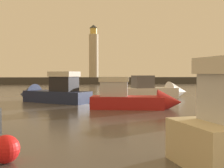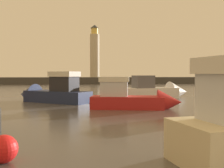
{
  "view_description": "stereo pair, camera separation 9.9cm",
  "coord_description": "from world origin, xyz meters",
  "px_view_note": "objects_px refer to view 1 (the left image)",
  "views": [
    {
      "loc": [
        -3.5,
        -2.02,
        2.56
      ],
      "look_at": [
        -0.8,
        17.09,
        1.85
      ],
      "focal_mm": 43.44,
      "sensor_mm": 36.0,
      "label": 1
    },
    {
      "loc": [
        -3.4,
        -2.04,
        2.56
      ],
      "look_at": [
        -0.8,
        17.09,
        1.85
      ],
      "focal_mm": 43.44,
      "sensor_mm": 36.0,
      "label": 2
    }
  ],
  "objects_px": {
    "motorboat_0": "(158,91)",
    "motorboat_2": "(138,99)",
    "mooring_buoy": "(5,149)",
    "lighthouse": "(94,52)",
    "motorboat_4": "(49,93)"
  },
  "relations": [
    {
      "from": "lighthouse",
      "to": "mooring_buoy",
      "type": "height_order",
      "value": "lighthouse"
    },
    {
      "from": "motorboat_0",
      "to": "motorboat_2",
      "type": "xyz_separation_m",
      "value": [
        -4.26,
        -8.56,
        -0.03
      ]
    },
    {
      "from": "motorboat_4",
      "to": "mooring_buoy",
      "type": "height_order",
      "value": "motorboat_4"
    },
    {
      "from": "motorboat_0",
      "to": "motorboat_2",
      "type": "distance_m",
      "value": 9.57
    },
    {
      "from": "lighthouse",
      "to": "motorboat_0",
      "type": "bearing_deg",
      "value": -85.15
    },
    {
      "from": "lighthouse",
      "to": "motorboat_2",
      "type": "xyz_separation_m",
      "value": [
        -0.55,
        -52.24,
        -7.58
      ]
    },
    {
      "from": "lighthouse",
      "to": "motorboat_2",
      "type": "distance_m",
      "value": 52.79
    },
    {
      "from": "motorboat_2",
      "to": "motorboat_4",
      "type": "xyz_separation_m",
      "value": [
        -6.97,
        5.94,
        0.14
      ]
    },
    {
      "from": "lighthouse",
      "to": "mooring_buoy",
      "type": "bearing_deg",
      "value": -96.45
    },
    {
      "from": "motorboat_0",
      "to": "mooring_buoy",
      "type": "height_order",
      "value": "motorboat_0"
    },
    {
      "from": "lighthouse",
      "to": "motorboat_2",
      "type": "relative_size",
      "value": 2.0
    },
    {
      "from": "motorboat_0",
      "to": "mooring_buoy",
      "type": "bearing_deg",
      "value": -118.57
    },
    {
      "from": "lighthouse",
      "to": "mooring_buoy",
      "type": "relative_size",
      "value": 17.0
    },
    {
      "from": "motorboat_2",
      "to": "mooring_buoy",
      "type": "distance_m",
      "value": 13.26
    },
    {
      "from": "motorboat_0",
      "to": "motorboat_2",
      "type": "bearing_deg",
      "value": -116.44
    }
  ]
}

